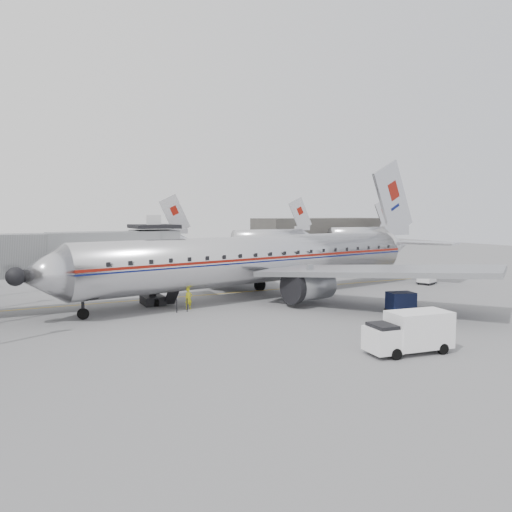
{
  "coord_description": "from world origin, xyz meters",
  "views": [
    {
      "loc": [
        -19.65,
        -35.09,
        7.3
      ],
      "look_at": [
        1.51,
        6.74,
        3.2
      ],
      "focal_mm": 35.0,
      "sensor_mm": 36.0,
      "label": 1
    }
  ],
  "objects": [
    {
      "name": "ground",
      "position": [
        0.0,
        0.0,
        0.0
      ],
      "size": [
        160.0,
        160.0,
        0.0
      ],
      "primitive_type": "plane",
      "color": "slate",
      "rests_on": "ground"
    },
    {
      "name": "apron_line",
      "position": [
        3.0,
        6.0,
        0.01
      ],
      "size": [
        60.0,
        0.15,
        0.01
      ],
      "primitive_type": "cube",
      "rotation": [
        0.0,
        0.0,
        1.57
      ],
      "color": "gold",
      "rests_on": "ground"
    },
    {
      "name": "baggage_cart_white",
      "position": [
        18.6,
        2.0,
        0.78
      ],
      "size": [
        2.24,
        1.99,
        1.46
      ],
      "rotation": [
        0.0,
        0.0,
        0.37
      ],
      "color": "silver",
      "rests_on": "ground"
    },
    {
      "name": "ramp_worker",
      "position": [
        -7.4,
        0.43,
        0.81
      ],
      "size": [
        0.65,
        0.49,
        1.61
      ],
      "primitive_type": "imported",
      "rotation": [
        0.0,
        0.0,
        0.19
      ],
      "color": "yellow",
      "rests_on": "ground"
    },
    {
      "name": "distant_aircraft_mid",
      "position": [
        24.21,
        46.0,
        2.73
      ],
      "size": [
        16.39,
        3.2,
        10.26
      ],
      "color": "silver",
      "rests_on": "ground"
    },
    {
      "name": "baggage_cart_navy",
      "position": [
        6.0,
        -7.82,
        0.8
      ],
      "size": [
        2.2,
        1.86,
        1.51
      ],
      "rotation": [
        0.0,
        0.0,
        -0.23
      ],
      "color": "black",
      "rests_on": "ground"
    },
    {
      "name": "airliner",
      "position": [
        0.81,
        3.15,
        3.27
      ],
      "size": [
        40.76,
        37.44,
        12.99
      ],
      "rotation": [
        0.0,
        0.0,
        0.18
      ],
      "color": "silver",
      "rests_on": "ground"
    },
    {
      "name": "jet_bridge",
      "position": [
        -16.66,
        3.67,
        4.18
      ],
      "size": [
        21.0,
        6.2,
        7.1
      ],
      "color": "#5C5F61",
      "rests_on": "ground"
    },
    {
      "name": "hangar",
      "position": [
        45.0,
        60.0,
        3.0
      ],
      "size": [
        30.0,
        12.0,
        6.0
      ],
      "primitive_type": "cube",
      "color": "#383633",
      "rests_on": "ground"
    },
    {
      "name": "distant_aircraft_near",
      "position": [
        -1.79,
        42.0,
        2.73
      ],
      "size": [
        16.39,
        3.2,
        10.26
      ],
      "color": "silver",
      "rests_on": "ground"
    },
    {
      "name": "distant_aircraft_far",
      "position": [
        48.21,
        50.0,
        2.73
      ],
      "size": [
        16.39,
        3.2,
        10.26
      ],
      "color": "silver",
      "rests_on": "ground"
    },
    {
      "name": "service_van",
      "position": [
        -1.05,
        -15.99,
        1.13
      ],
      "size": [
        4.75,
        2.28,
        2.15
      ],
      "rotation": [
        0.0,
        0.0,
        -0.12
      ],
      "color": "white",
      "rests_on": "ground"
    }
  ]
}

